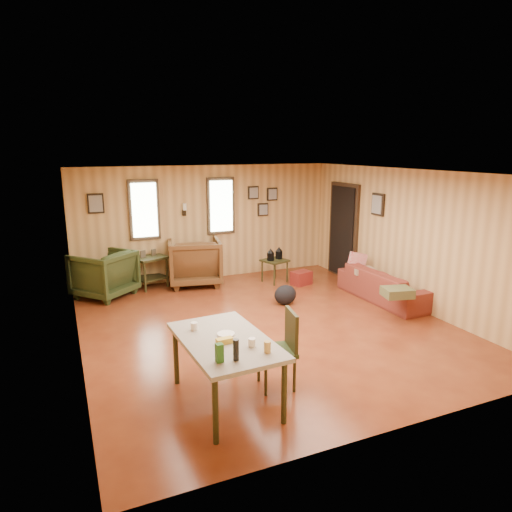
# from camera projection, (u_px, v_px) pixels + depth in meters

# --- Properties ---
(room) EXTENTS (5.54, 6.04, 2.44)m
(room) POSITION_uv_depth(u_px,v_px,m) (269.00, 247.00, 7.26)
(room) COLOR brown
(room) RESTS_ON ground
(sofa) EXTENTS (0.61, 1.98, 0.77)m
(sofa) POSITION_uv_depth(u_px,v_px,m) (386.00, 280.00, 8.38)
(sofa) COLOR maroon
(sofa) RESTS_ON ground
(recliner_brown) EXTENTS (1.20, 1.15, 1.06)m
(recliner_brown) POSITION_uv_depth(u_px,v_px,m) (194.00, 259.00, 9.30)
(recliner_brown) COLOR #513318
(recliner_brown) RESTS_ON ground
(recliner_green) EXTENTS (1.29, 1.28, 0.97)m
(recliner_green) POSITION_uv_depth(u_px,v_px,m) (104.00, 272.00, 8.54)
(recliner_green) COLOR #2A3618
(recliner_green) RESTS_ON ground
(end_table) EXTENTS (0.78, 0.75, 0.78)m
(end_table) POSITION_uv_depth(u_px,v_px,m) (150.00, 266.00, 9.13)
(end_table) COLOR #303015
(end_table) RESTS_ON ground
(side_table) EXTENTS (0.58, 0.58, 0.74)m
(side_table) POSITION_uv_depth(u_px,v_px,m) (275.00, 259.00, 9.47)
(side_table) COLOR #303015
(side_table) RESTS_ON ground
(cooler) EXTENTS (0.45, 0.37, 0.28)m
(cooler) POSITION_uv_depth(u_px,v_px,m) (301.00, 278.00, 9.37)
(cooler) COLOR maroon
(cooler) RESTS_ON ground
(backpack) EXTENTS (0.46, 0.38, 0.36)m
(backpack) POSITION_uv_depth(u_px,v_px,m) (285.00, 295.00, 8.18)
(backpack) COLOR black
(backpack) RESTS_ON ground
(sofa_pillows) EXTENTS (0.85, 1.96, 0.40)m
(sofa_pillows) POSITION_uv_depth(u_px,v_px,m) (377.00, 278.00, 8.04)
(sofa_pillows) COLOR #4E4F2C
(sofa_pillows) RESTS_ON sofa
(dining_table) EXTENTS (0.95, 1.51, 0.96)m
(dining_table) POSITION_uv_depth(u_px,v_px,m) (226.00, 345.00, 4.90)
(dining_table) COLOR gray
(dining_table) RESTS_ON ground
(dining_chair) EXTENTS (0.49, 0.49, 0.93)m
(dining_chair) POSITION_uv_depth(u_px,v_px,m) (282.00, 345.00, 5.29)
(dining_chair) COLOR #2A3618
(dining_chair) RESTS_ON ground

